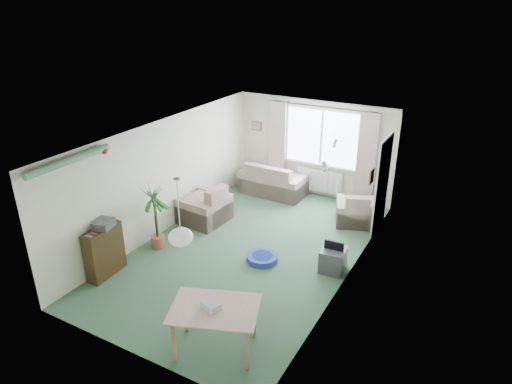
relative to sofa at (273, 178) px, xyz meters
The scene contains 25 objects.
ground 2.91m from the sofa, 72.81° to the right, with size 6.50×6.50×0.00m, color #33553D.
window 1.59m from the sofa, 24.56° to the left, with size 1.80×0.03×1.30m, color white.
curtain_rod 2.17m from the sofa, 20.84° to the left, with size 2.60×0.03×0.03m, color black.
curtain_left 0.95m from the sofa, 104.66° to the left, with size 0.45×0.08×2.00m, color beige.
curtain_right 2.39m from the sofa, ahead, with size 0.45×0.08×2.00m, color beige.
radiator 1.14m from the sofa, 22.72° to the left, with size 1.20×0.10×0.55m, color white.
doorway 2.95m from the sofa, 10.98° to the right, with size 0.03×0.95×2.00m, color black.
pendant_lamp 5.27m from the sofa, 78.25° to the right, with size 0.36×0.36×0.36m, color white.
tinsel_garland 5.49m from the sofa, 101.96° to the right, with size 1.60×1.60×0.12m, color #196626.
bauble_cluster_a 3.37m from the sofa, 40.70° to the right, with size 0.20×0.20×0.20m, color silver.
bauble_cluster_b 4.31m from the sofa, 51.22° to the right, with size 0.20×0.20×0.20m, color silver.
wall_picture_back 1.45m from the sofa, 147.36° to the left, with size 0.28×0.03×0.22m, color brown.
wall_picture_right 3.42m from the sofa, 28.70° to the right, with size 0.03×0.24×0.30m, color brown.
sofa is the anchor object (origin of this frame).
armchair_corner 2.39m from the sofa, 13.77° to the right, with size 0.83×0.79×0.75m, color beige.
armchair_left 2.20m from the sofa, 107.14° to the right, with size 0.97×0.92×0.87m, color beige.
coffee_table 0.36m from the sofa, ahead, with size 0.91×0.51×0.41m, color black.
photo_frame 0.36m from the sofa, ahead, with size 0.12×0.02×0.16m, color brown.
bookshelf 4.82m from the sofa, 101.85° to the right, with size 0.26×0.77×0.94m, color black.
hifi_box 4.80m from the sofa, 101.63° to the right, with size 0.28×0.35×0.14m, color #3B3A40.
houseplant 3.62m from the sofa, 102.78° to the right, with size 0.58×0.58×1.36m, color #22652F.
dining_table 5.64m from the sofa, 71.42° to the right, with size 1.11×0.74×0.69m, color tan.
gift_box 5.67m from the sofa, 71.89° to the right, with size 0.25×0.18×0.12m, color silver.
tv_cube 3.65m from the sofa, 45.63° to the right, with size 0.43×0.47×0.43m, color #313035.
pet_bed 3.24m from the sofa, 66.79° to the right, with size 0.60×0.60×0.12m, color navy.
Camera 1 is at (3.92, -6.80, 4.70)m, focal length 32.00 mm.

